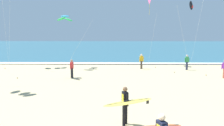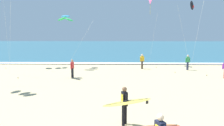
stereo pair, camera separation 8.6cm
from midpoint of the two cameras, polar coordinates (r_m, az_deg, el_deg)
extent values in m
cube|color=#2D6075|center=(59.18, 1.72, 3.82)|extent=(160.00, 60.00, 0.08)
cube|color=white|center=(29.61, 1.94, -0.05)|extent=(160.00, 1.43, 0.01)
cylinder|color=black|center=(10.67, 2.91, -12.36)|extent=(0.13, 0.13, 0.88)
cylinder|color=black|center=(10.86, 3.41, -12.00)|extent=(0.13, 0.13, 0.88)
cube|color=black|center=(10.54, 3.19, -8.39)|extent=(0.29, 0.38, 0.60)
cube|color=yellow|center=(10.49, 2.65, -8.23)|extent=(0.07, 0.19, 0.32)
sphere|color=brown|center=(10.43, 3.21, -6.18)|extent=(0.21, 0.21, 0.21)
cylinder|color=black|center=(10.30, 3.62, -8.15)|extent=(0.09, 0.09, 0.26)
cylinder|color=black|center=(10.24, 3.47, -9.00)|extent=(0.26, 0.15, 0.14)
cylinder|color=black|center=(10.76, 2.78, -8.27)|extent=(0.09, 0.09, 0.56)
ellipsoid|color=#EFD14C|center=(10.23, 3.86, -9.25)|extent=(2.20, 1.13, 0.22)
cube|color=#333333|center=(10.22, 3.86, -9.05)|extent=(1.80, 0.59, 0.14)
cube|color=#262628|center=(10.58, 8.51, -9.14)|extent=(0.12, 0.05, 0.14)
sphere|color=beige|center=(7.34, 11.69, -12.42)|extent=(0.21, 0.21, 0.21)
cylinder|color=black|center=(7.63, 10.68, -14.08)|extent=(0.09, 0.09, 0.26)
cylinder|color=silver|center=(22.53, 20.35, 10.47)|extent=(1.88, 0.89, 10.52)
cylinder|color=brown|center=(23.57, 21.56, -2.70)|extent=(0.06, 0.06, 0.10)
cylinder|color=yellow|center=(29.00, 9.08, 12.37)|extent=(0.02, 0.02, 1.16)
cylinder|color=silver|center=(27.86, 9.75, 5.37)|extent=(0.53, 2.23, 5.80)
cylinder|color=brown|center=(27.09, 10.48, -0.98)|extent=(0.06, 0.06, 0.10)
cylinder|color=silver|center=(29.30, -23.85, 9.81)|extent=(0.64, 2.33, 10.78)
cylinder|color=brown|center=(28.38, -23.67, -1.11)|extent=(0.06, 0.06, 0.10)
ellipsoid|color=green|center=(27.72, -10.00, 10.07)|extent=(1.14, 0.79, 0.51)
ellipsoid|color=#2D99DB|center=(27.00, -10.80, 10.77)|extent=(1.13, 0.79, 0.20)
ellipsoid|color=green|center=(26.26, -11.61, 10.16)|extent=(1.14, 0.79, 0.51)
cylinder|color=silver|center=(26.31, -7.50, 4.50)|extent=(3.13, 0.84, 5.08)
cylinder|color=brown|center=(25.98, -4.14, -1.24)|extent=(0.06, 0.06, 0.10)
cylinder|color=silver|center=(23.13, -22.75, 9.79)|extent=(1.63, 2.00, 10.14)
cylinder|color=brown|center=(22.25, -21.20, -3.28)|extent=(0.06, 0.06, 0.10)
cone|color=black|center=(27.46, 18.55, 12.79)|extent=(0.76, 0.89, 0.96)
cube|color=red|center=(27.45, 18.53, 12.50)|extent=(0.28, 0.22, 0.24)
cylinder|color=silver|center=(25.62, 16.73, 5.56)|extent=(2.29, 2.98, 6.34)
cylinder|color=brown|center=(24.23, 14.74, -2.14)|extent=(0.06, 0.06, 0.10)
cylinder|color=black|center=(21.31, -9.21, -2.30)|extent=(0.22, 0.22, 0.84)
cube|color=red|center=(21.20, -9.25, -0.47)|extent=(0.27, 0.36, 0.54)
sphere|color=#A87A59|center=(21.15, -9.27, 0.55)|extent=(0.20, 0.20, 0.20)
cylinder|color=red|center=(21.40, -8.97, -0.66)|extent=(0.08, 0.08, 0.50)
cylinder|color=red|center=(21.04, -9.53, -0.81)|extent=(0.08, 0.08, 0.50)
cylinder|color=#4C3D2D|center=(25.99, 7.20, -0.46)|extent=(0.22, 0.22, 0.84)
cube|color=gold|center=(25.90, 7.22, 1.06)|extent=(0.36, 0.29, 0.54)
sphere|color=beige|center=(25.86, 7.24, 1.89)|extent=(0.20, 0.20, 0.20)
cylinder|color=gold|center=(26.01, 7.63, 0.85)|extent=(0.08, 0.08, 0.50)
cylinder|color=gold|center=(25.81, 6.80, 0.82)|extent=(0.08, 0.08, 0.50)
cylinder|color=#2D334C|center=(26.23, 17.48, -0.68)|extent=(0.22, 0.22, 0.84)
cube|color=#339351|center=(26.14, 17.54, 0.82)|extent=(0.34, 0.23, 0.54)
sphere|color=beige|center=(26.10, 17.57, 1.64)|extent=(0.20, 0.20, 0.20)
cylinder|color=#339351|center=(26.06, 17.11, 0.59)|extent=(0.08, 0.08, 0.50)
cylinder|color=#339351|center=(26.24, 17.95, 0.60)|extent=(0.08, 0.08, 0.50)
cylinder|color=purple|center=(22.83, 24.76, -0.76)|extent=(0.08, 0.08, 0.50)
camera|label=1|loc=(0.04, -89.83, 0.02)|focal=38.75mm
camera|label=2|loc=(0.04, 90.17, -0.02)|focal=38.75mm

